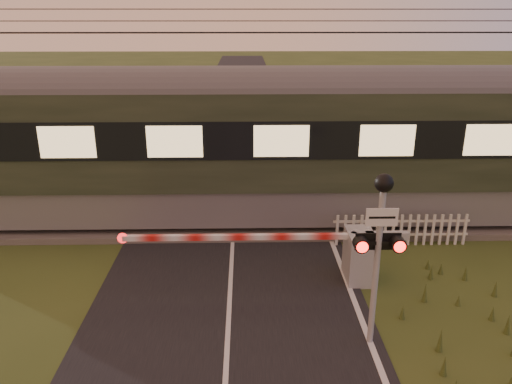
{
  "coord_description": "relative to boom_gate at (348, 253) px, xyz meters",
  "views": [
    {
      "loc": [
        0.38,
        -7.7,
        5.98
      ],
      "look_at": [
        0.61,
        3.2,
        2.08
      ],
      "focal_mm": 35.0,
      "sensor_mm": 36.0,
      "label": 1
    }
  ],
  "objects": [
    {
      "name": "ground",
      "position": [
        -2.77,
        -2.77,
        -0.68
      ],
      "size": [
        160.0,
        160.0,
        0.0
      ],
      "primitive_type": "plane",
      "color": "#334219",
      "rests_on": "ground"
    },
    {
      "name": "road",
      "position": [
        -2.75,
        -3.0,
        -0.67
      ],
      "size": [
        6.0,
        140.0,
        0.03
      ],
      "color": "black",
      "rests_on": "ground"
    },
    {
      "name": "track_bed",
      "position": [
        -2.77,
        3.73,
        -0.62
      ],
      "size": [
        140.0,
        3.4,
        0.39
      ],
      "color": "#47423D",
      "rests_on": "ground"
    },
    {
      "name": "overhead_wires",
      "position": [
        -2.77,
        3.73,
        5.04
      ],
      "size": [
        120.0,
        0.62,
        0.62
      ],
      "color": "black",
      "rests_on": "ground"
    },
    {
      "name": "boom_gate",
      "position": [
        0.0,
        0.0,
        0.0
      ],
      "size": [
        6.73,
        0.94,
        1.25
      ],
      "color": "gray",
      "rests_on": "ground"
    },
    {
      "name": "crossing_signal",
      "position": [
        -0.02,
        -2.43,
        1.67
      ],
      "size": [
        0.87,
        0.36,
        3.41
      ],
      "color": "gray",
      "rests_on": "ground"
    },
    {
      "name": "picket_fence",
      "position": [
        1.82,
        1.84,
        -0.23
      ],
      "size": [
        3.71,
        0.07,
        0.89
      ],
      "color": "silver",
      "rests_on": "ground"
    }
  ]
}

